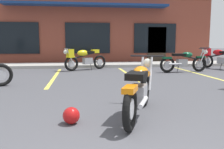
% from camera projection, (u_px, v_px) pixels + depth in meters
% --- Properties ---
extents(ground_plane, '(80.00, 80.00, 0.00)m').
position_uv_depth(ground_plane, '(102.00, 98.00, 5.34)').
color(ground_plane, '#47474C').
extents(sidewalk_kerb, '(22.00, 1.80, 0.14)m').
position_uv_depth(sidewalk_kerb, '(89.00, 65.00, 12.36)').
color(sidewalk_kerb, '#A8A59E').
rests_on(sidewalk_kerb, ground_plane).
extents(brick_storefront_building, '(14.64, 6.53, 4.02)m').
position_uv_depth(brick_storefront_building, '(86.00, 30.00, 16.23)').
color(brick_storefront_building, brown).
rests_on(brick_storefront_building, ground_plane).
extents(painted_stall_lines, '(13.85, 4.80, 0.01)m').
position_uv_depth(painted_stall_lines, '(93.00, 76.00, 8.84)').
color(painted_stall_lines, '#DBCC4C').
rests_on(painted_stall_lines, ground_plane).
extents(motorcycle_foreground_classic, '(1.13, 1.98, 0.98)m').
position_uv_depth(motorcycle_foreground_classic, '(139.00, 89.00, 4.01)').
color(motorcycle_foreground_classic, black).
rests_on(motorcycle_foreground_classic, ground_plane).
extents(motorcycle_black_cruiser, '(1.91, 1.27, 0.98)m').
position_uv_depth(motorcycle_black_cruiser, '(84.00, 58.00, 10.58)').
color(motorcycle_black_cruiser, black).
rests_on(motorcycle_black_cruiser, ground_plane).
extents(motorcycle_silver_naked, '(2.11, 0.66, 0.98)m').
position_uv_depth(motorcycle_silver_naked, '(184.00, 61.00, 9.90)').
color(motorcycle_silver_naked, black).
rests_on(motorcycle_silver_naked, ground_plane).
extents(motorcycle_blue_standard, '(1.10, 2.00, 0.98)m').
position_uv_depth(motorcycle_blue_standard, '(219.00, 57.00, 11.10)').
color(motorcycle_blue_standard, black).
rests_on(motorcycle_blue_standard, ground_plane).
extents(helmet_on_pavement, '(0.26, 0.26, 0.26)m').
position_uv_depth(helmet_on_pavement, '(71.00, 116.00, 3.65)').
color(helmet_on_pavement, '#B71414').
rests_on(helmet_on_pavement, ground_plane).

